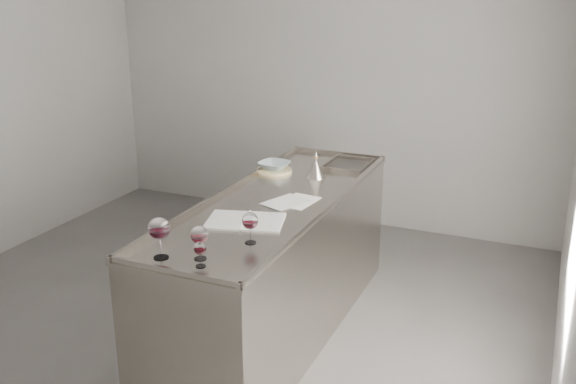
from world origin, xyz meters
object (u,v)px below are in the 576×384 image
at_px(wine_glass_left, 159,229).
at_px(notebook, 245,221).
at_px(ceramic_bowl, 274,165).
at_px(wine_glass_right, 250,221).
at_px(wine_funnel, 316,170).
at_px(wine_glass_middle, 199,236).
at_px(wine_glass_small, 200,249).
at_px(counter, 277,266).

bearing_deg(wine_glass_left, notebook, 75.37).
bearing_deg(ceramic_bowl, wine_glass_right, -70.67).
bearing_deg(wine_glass_left, wine_funnel, 82.22).
bearing_deg(wine_funnel, wine_glass_right, -84.94).
xyz_separation_m(notebook, ceramic_bowl, (-0.28, 1.00, 0.04)).
bearing_deg(wine_glass_left, ceramic_bowl, 94.07).
xyz_separation_m(wine_glass_middle, wine_funnel, (0.03, 1.53, -0.07)).
relative_size(wine_glass_left, ceramic_bowl, 1.00).
bearing_deg(wine_funnel, ceramic_bowl, 176.44).
distance_m(wine_glass_small, notebook, 0.64).
bearing_deg(wine_glass_middle, wine_glass_right, 64.12).
relative_size(wine_glass_middle, ceramic_bowl, 0.81).
height_order(ceramic_bowl, wine_funnel, wine_funnel).
distance_m(counter, wine_glass_middle, 1.15).
distance_m(wine_glass_right, wine_glass_small, 0.37).
xyz_separation_m(wine_glass_left, notebook, (0.16, 0.62, -0.15)).
distance_m(wine_glass_right, wine_funnel, 1.25).
xyz_separation_m(wine_glass_small, wine_funnel, (-0.02, 1.60, -0.03)).
bearing_deg(ceramic_bowl, wine_glass_left, -85.93).
bearing_deg(wine_glass_right, wine_glass_middle, -115.88).
relative_size(wine_glass_right, wine_glass_small, 1.33).
distance_m(wine_glass_right, notebook, 0.33).
bearing_deg(wine_funnel, wine_glass_left, -97.78).
bearing_deg(wine_glass_left, wine_glass_small, -2.03).
xyz_separation_m(counter, wine_glass_left, (-0.16, -1.05, 0.62)).
xyz_separation_m(counter, notebook, (0.00, -0.43, 0.47)).
xyz_separation_m(ceramic_bowl, wine_funnel, (0.33, -0.02, 0.01)).
height_order(wine_glass_right, wine_glass_small, wine_glass_right).
height_order(wine_glass_right, notebook, wine_glass_right).
bearing_deg(counter, wine_funnel, 83.93).
bearing_deg(wine_glass_middle, notebook, 92.96).
distance_m(wine_glass_left, notebook, 0.65).
xyz_separation_m(wine_glass_right, ceramic_bowl, (-0.44, 1.26, -0.08)).
bearing_deg(ceramic_bowl, wine_glass_small, -77.76).
height_order(wine_glass_middle, notebook, wine_glass_middle).
relative_size(wine_glass_middle, notebook, 0.35).
height_order(wine_glass_left, ceramic_bowl, wine_glass_left).
xyz_separation_m(wine_glass_left, wine_funnel, (0.22, 1.60, -0.09)).
height_order(notebook, ceramic_bowl, ceramic_bowl).
bearing_deg(counter, notebook, -89.90).
xyz_separation_m(wine_glass_middle, wine_glass_small, (0.05, -0.08, -0.03)).
bearing_deg(notebook, wine_funnel, 70.60).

